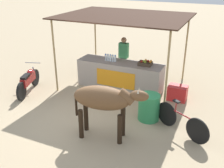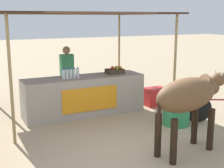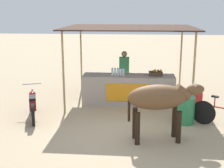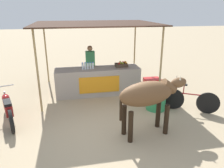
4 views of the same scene
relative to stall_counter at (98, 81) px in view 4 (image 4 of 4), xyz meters
The scene contains 11 objects.
ground_plane 2.25m from the stall_counter, 90.00° to the right, with size 60.00×60.00×0.00m, color tan.
stall_counter is the anchor object (origin of this frame).
stall_awning 1.95m from the stall_counter, 90.00° to the left, with size 4.20×3.20×2.50m.
water_bottle_row 0.69m from the stall_counter, behind, with size 0.43×0.07×0.25m.
fruit_crate 1.05m from the stall_counter, ahead, with size 0.44×0.32×0.18m.
vendor_behind_counter 0.86m from the stall_counter, 103.62° to the left, with size 0.34×0.22×1.65m.
cooler_box 2.08m from the stall_counter, ahead, with size 0.60×0.44×0.48m, color red.
water_barrel 2.29m from the stall_counter, 46.30° to the right, with size 0.60×0.60×0.75m, color #2D8C51.
cow 3.10m from the stall_counter, 74.09° to the right, with size 1.85×0.76×1.44m.
motorcycle_parked 3.15m from the stall_counter, 148.91° to the right, with size 0.77×1.73×0.90m.
bicycle_leaning 3.22m from the stall_counter, 38.08° to the right, with size 1.46×0.86×0.85m.
Camera 4 is at (-0.96, -5.28, 2.99)m, focal length 35.00 mm.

